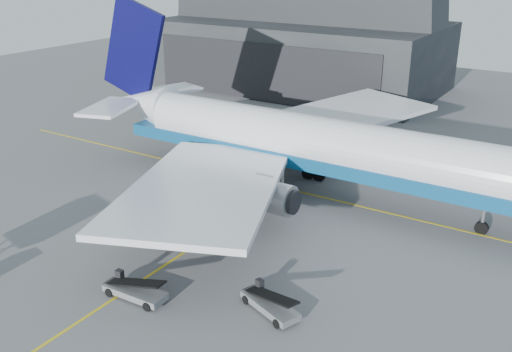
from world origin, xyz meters
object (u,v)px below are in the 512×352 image
Objects in this scene: airliner at (299,141)px; pushback_tug at (217,228)px; belt_loader_b at (270,304)px; belt_loader_a at (135,290)px.

airliner reaches higher than pushback_tug.
belt_loader_b is at bearing -66.74° from airliner.
pushback_tug is at bearing 91.37° from belt_loader_a.
belt_loader_a is at bearing -136.52° from belt_loader_b.
airliner is 10.38× the size of belt_loader_a.
airliner is 24.95m from belt_loader_a.
pushback_tug is at bearing 164.08° from belt_loader_b.
airliner is 14.05m from pushback_tug.
pushback_tug is (-1.13, -13.17, -4.75)m from airliner.
airliner is 22.93m from belt_loader_b.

